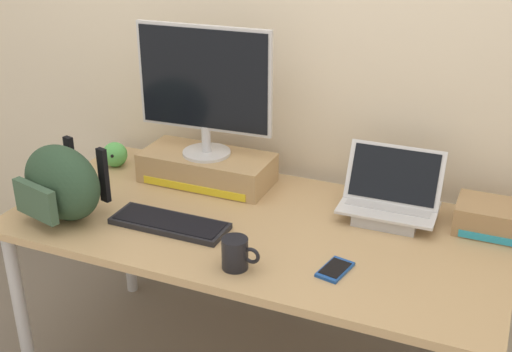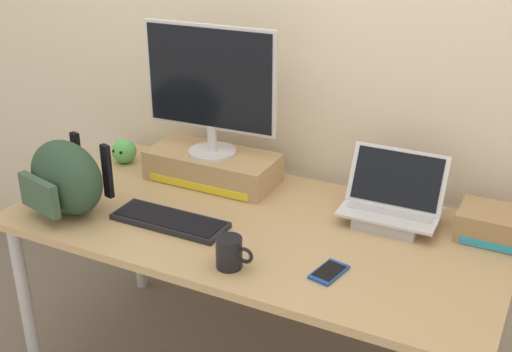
{
  "view_description": "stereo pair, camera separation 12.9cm",
  "coord_description": "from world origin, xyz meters",
  "px_view_note": "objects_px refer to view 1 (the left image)",
  "views": [
    {
      "loc": [
        0.81,
        -1.89,
        1.86
      ],
      "look_at": [
        0.0,
        0.0,
        0.91
      ],
      "focal_mm": 46.35,
      "sensor_mm": 36.0,
      "label": 1
    },
    {
      "loc": [
        0.92,
        -1.84,
        1.86
      ],
      "look_at": [
        0.0,
        0.0,
        0.91
      ],
      "focal_mm": 46.35,
      "sensor_mm": 36.0,
      "label": 2
    }
  ],
  "objects_px": {
    "messenger_backpack": "(61,183)",
    "toner_box_yellow": "(207,168)",
    "coffee_mug": "(236,253)",
    "toner_box_cyan": "(504,220)",
    "desktop_monitor": "(204,87)",
    "external_keyboard": "(170,223)",
    "cell_phone": "(335,269)",
    "open_laptop": "(389,205)",
    "plush_toy": "(115,154)"
  },
  "relations": [
    {
      "from": "messenger_backpack",
      "to": "toner_box_yellow",
      "type": "bearing_deg",
      "value": 69.37
    },
    {
      "from": "coffee_mug",
      "to": "toner_box_cyan",
      "type": "relative_size",
      "value": 0.39
    },
    {
      "from": "toner_box_yellow",
      "to": "messenger_backpack",
      "type": "height_order",
      "value": "messenger_backpack"
    },
    {
      "from": "coffee_mug",
      "to": "toner_box_cyan",
      "type": "height_order",
      "value": "coffee_mug"
    },
    {
      "from": "toner_box_yellow",
      "to": "cell_phone",
      "type": "xyz_separation_m",
      "value": [
        0.66,
        -0.43,
        -0.05
      ]
    },
    {
      "from": "external_keyboard",
      "to": "cell_phone",
      "type": "distance_m",
      "value": 0.62
    },
    {
      "from": "desktop_monitor",
      "to": "coffee_mug",
      "type": "bearing_deg",
      "value": -58.37
    },
    {
      "from": "plush_toy",
      "to": "toner_box_cyan",
      "type": "relative_size",
      "value": 0.33
    },
    {
      "from": "cell_phone",
      "to": "plush_toy",
      "type": "distance_m",
      "value": 1.16
    },
    {
      "from": "messenger_backpack",
      "to": "cell_phone",
      "type": "relative_size",
      "value": 2.6
    },
    {
      "from": "cell_phone",
      "to": "messenger_backpack",
      "type": "bearing_deg",
      "value": -166.33
    },
    {
      "from": "open_laptop",
      "to": "coffee_mug",
      "type": "bearing_deg",
      "value": -126.45
    },
    {
      "from": "plush_toy",
      "to": "toner_box_cyan",
      "type": "bearing_deg",
      "value": 1.45
    },
    {
      "from": "toner_box_yellow",
      "to": "external_keyboard",
      "type": "relative_size",
      "value": 1.24
    },
    {
      "from": "desktop_monitor",
      "to": "toner_box_yellow",
      "type": "bearing_deg",
      "value": 91.13
    },
    {
      "from": "cell_phone",
      "to": "toner_box_cyan",
      "type": "xyz_separation_m",
      "value": [
        0.46,
        0.45,
        0.04
      ]
    },
    {
      "from": "plush_toy",
      "to": "messenger_backpack",
      "type": "bearing_deg",
      "value": -78.37
    },
    {
      "from": "toner_box_cyan",
      "to": "coffee_mug",
      "type": "bearing_deg",
      "value": -143.35
    },
    {
      "from": "messenger_backpack",
      "to": "toner_box_cyan",
      "type": "height_order",
      "value": "messenger_backpack"
    },
    {
      "from": "open_laptop",
      "to": "toner_box_cyan",
      "type": "bearing_deg",
      "value": 5.44
    },
    {
      "from": "external_keyboard",
      "to": "cell_phone",
      "type": "xyz_separation_m",
      "value": [
        0.62,
        -0.05,
        -0.01
      ]
    },
    {
      "from": "coffee_mug",
      "to": "plush_toy",
      "type": "relative_size",
      "value": 1.21
    },
    {
      "from": "open_laptop",
      "to": "desktop_monitor",
      "type": "bearing_deg",
      "value": 177.36
    },
    {
      "from": "external_keyboard",
      "to": "plush_toy",
      "type": "height_order",
      "value": "plush_toy"
    },
    {
      "from": "open_laptop",
      "to": "plush_toy",
      "type": "height_order",
      "value": "open_laptop"
    },
    {
      "from": "toner_box_cyan",
      "to": "open_laptop",
      "type": "bearing_deg",
      "value": -173.48
    },
    {
      "from": "messenger_backpack",
      "to": "plush_toy",
      "type": "height_order",
      "value": "messenger_backpack"
    },
    {
      "from": "external_keyboard",
      "to": "desktop_monitor",
      "type": "bearing_deg",
      "value": 97.07
    },
    {
      "from": "toner_box_yellow",
      "to": "toner_box_cyan",
      "type": "bearing_deg",
      "value": 1.16
    },
    {
      "from": "coffee_mug",
      "to": "toner_box_cyan",
      "type": "xyz_separation_m",
      "value": [
        0.75,
        0.56,
        -0.0
      ]
    },
    {
      "from": "external_keyboard",
      "to": "toner_box_cyan",
      "type": "xyz_separation_m",
      "value": [
        1.08,
        0.41,
        0.04
      ]
    },
    {
      "from": "coffee_mug",
      "to": "plush_toy",
      "type": "xyz_separation_m",
      "value": [
        -0.8,
        0.52,
        0.0
      ]
    },
    {
      "from": "toner_box_yellow",
      "to": "toner_box_cyan",
      "type": "xyz_separation_m",
      "value": [
        1.12,
        0.02,
        -0.01
      ]
    },
    {
      "from": "cell_phone",
      "to": "toner_box_cyan",
      "type": "bearing_deg",
      "value": 56.18
    },
    {
      "from": "coffee_mug",
      "to": "cell_phone",
      "type": "xyz_separation_m",
      "value": [
        0.29,
        0.1,
        -0.05
      ]
    },
    {
      "from": "external_keyboard",
      "to": "cell_phone",
      "type": "bearing_deg",
      "value": -4.32
    },
    {
      "from": "messenger_backpack",
      "to": "plush_toy",
      "type": "xyz_separation_m",
      "value": [
        -0.09,
        0.45,
        -0.08
      ]
    },
    {
      "from": "toner_box_yellow",
      "to": "messenger_backpack",
      "type": "bearing_deg",
      "value": -125.15
    },
    {
      "from": "toner_box_yellow",
      "to": "open_laptop",
      "type": "distance_m",
      "value": 0.74
    },
    {
      "from": "desktop_monitor",
      "to": "external_keyboard",
      "type": "distance_m",
      "value": 0.54
    },
    {
      "from": "messenger_backpack",
      "to": "toner_box_cyan",
      "type": "distance_m",
      "value": 1.54
    },
    {
      "from": "external_keyboard",
      "to": "toner_box_cyan",
      "type": "height_order",
      "value": "toner_box_cyan"
    },
    {
      "from": "external_keyboard",
      "to": "coffee_mug",
      "type": "height_order",
      "value": "coffee_mug"
    },
    {
      "from": "desktop_monitor",
      "to": "cell_phone",
      "type": "distance_m",
      "value": 0.88
    },
    {
      "from": "desktop_monitor",
      "to": "messenger_backpack",
      "type": "bearing_deg",
      "value": -128.4
    },
    {
      "from": "coffee_mug",
      "to": "toner_box_yellow",
      "type": "bearing_deg",
      "value": 124.75
    },
    {
      "from": "external_keyboard",
      "to": "plush_toy",
      "type": "xyz_separation_m",
      "value": [
        -0.47,
        0.37,
        0.04
      ]
    },
    {
      "from": "plush_toy",
      "to": "toner_box_yellow",
      "type": "bearing_deg",
      "value": 2.22
    },
    {
      "from": "desktop_monitor",
      "to": "messenger_backpack",
      "type": "height_order",
      "value": "desktop_monitor"
    },
    {
      "from": "cell_phone",
      "to": "plush_toy",
      "type": "height_order",
      "value": "plush_toy"
    }
  ]
}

